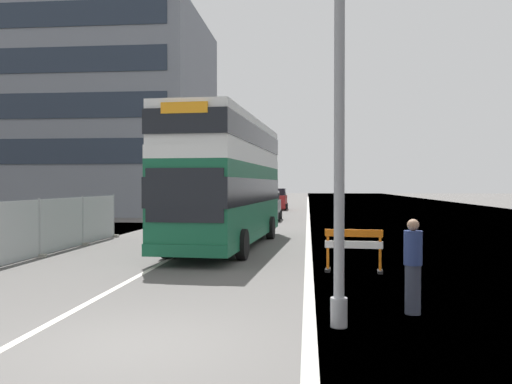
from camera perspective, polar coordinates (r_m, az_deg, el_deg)
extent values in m
cube|color=#565451|center=(8.52, -12.90, -16.09)|extent=(140.00, 280.00, 0.10)
cube|color=#B2AFA8|center=(8.11, 5.77, -16.63)|extent=(0.24, 196.00, 0.01)
cube|color=silver|center=(9.26, -24.37, -14.47)|extent=(0.16, 168.00, 0.01)
cube|color=#145638|center=(20.78, -3.03, -1.01)|extent=(3.26, 11.55, 2.83)
cube|color=silver|center=(20.79, -3.04, 3.43)|extent=(3.26, 11.55, 0.40)
cube|color=silver|center=(20.85, -3.04, 5.80)|extent=(3.23, 11.44, 1.33)
cube|color=black|center=(20.77, -3.03, 0.16)|extent=(3.29, 11.67, 0.90)
cube|color=black|center=(20.85, -3.04, 5.80)|extent=(3.28, 11.61, 0.73)
cube|color=black|center=(15.23, -7.68, -0.36)|extent=(2.30, 0.21, 1.55)
cube|color=orange|center=(15.39, -7.69, 8.95)|extent=(1.38, 0.15, 0.32)
cube|color=#145638|center=(20.86, -3.03, -4.40)|extent=(3.29, 11.67, 0.36)
cylinder|color=black|center=(17.80, -9.46, -5.40)|extent=(0.37, 1.02, 1.00)
cylinder|color=black|center=(17.16, -1.49, -5.63)|extent=(0.37, 1.02, 1.00)
cylinder|color=black|center=(24.19, -4.33, -3.75)|extent=(0.37, 1.02, 1.00)
cylinder|color=black|center=(23.72, 1.57, -3.84)|extent=(0.37, 1.02, 1.00)
cylinder|color=gray|center=(9.26, 8.91, 10.62)|extent=(0.18, 0.18, 8.01)
cylinder|color=gray|center=(9.38, 8.86, -12.60)|extent=(0.29, 0.29, 0.50)
cube|color=orange|center=(14.95, 10.42, -4.35)|extent=(1.58, 0.24, 0.20)
cube|color=white|center=(14.99, 10.42, -5.57)|extent=(1.58, 0.24, 0.20)
cube|color=orange|center=(15.04, 7.70, -6.39)|extent=(0.08, 0.08, 1.08)
cube|color=black|center=(15.11, 7.69, -8.27)|extent=(0.18, 0.45, 0.08)
cube|color=orange|center=(15.02, 13.14, -6.41)|extent=(0.08, 0.08, 1.08)
cube|color=black|center=(15.09, 13.13, -8.30)|extent=(0.18, 0.45, 0.08)
cube|color=#A8AAAD|center=(17.60, -24.78, -3.95)|extent=(0.04, 3.26, 1.87)
cube|color=#A8AAAD|center=(20.60, -19.99, -3.24)|extent=(0.04, 3.26, 1.87)
cube|color=#A8AAAD|center=(23.70, -16.44, -2.70)|extent=(0.04, 3.26, 1.87)
cylinder|color=#939699|center=(19.08, -22.20, -3.57)|extent=(0.06, 0.06, 1.97)
cube|color=gray|center=(19.18, -22.18, -6.33)|extent=(0.44, 0.20, 0.12)
cylinder|color=#939699|center=(22.14, -18.09, -2.95)|extent=(0.06, 0.06, 1.97)
cube|color=gray|center=(22.22, -18.08, -5.34)|extent=(0.44, 0.20, 0.12)
cylinder|color=#939699|center=(25.29, -14.99, -2.47)|extent=(0.06, 0.06, 1.97)
cube|color=gray|center=(25.36, -14.99, -4.57)|extent=(0.44, 0.20, 0.12)
cube|color=gray|center=(35.97, 1.16, -1.84)|extent=(1.74, 3.95, 1.17)
cube|color=black|center=(35.94, 1.16, -0.40)|extent=(1.60, 2.17, 0.64)
cylinder|color=black|center=(37.15, 2.64, -2.47)|extent=(0.20, 0.60, 0.60)
cylinder|color=black|center=(37.28, -0.03, -2.45)|extent=(0.20, 0.60, 0.60)
cylinder|color=black|center=(34.71, 2.43, -2.70)|extent=(0.20, 0.60, 0.60)
cylinder|color=black|center=(34.85, -0.42, -2.68)|extent=(0.20, 0.60, 0.60)
cube|color=navy|center=(43.20, -3.12, -1.38)|extent=(1.79, 3.90, 1.18)
cube|color=black|center=(43.17, -3.12, -0.17)|extent=(1.65, 2.15, 0.66)
cylinder|color=black|center=(44.29, -1.74, -1.94)|extent=(0.20, 0.60, 0.60)
cylinder|color=black|center=(44.55, -4.02, -1.92)|extent=(0.20, 0.60, 0.60)
cylinder|color=black|center=(41.90, -2.16, -2.09)|extent=(0.20, 0.60, 0.60)
cylinder|color=black|center=(42.17, -4.57, -2.08)|extent=(0.20, 0.60, 0.60)
cube|color=maroon|center=(50.99, 2.19, -1.03)|extent=(1.89, 4.52, 1.21)
cube|color=black|center=(50.97, 2.19, 0.02)|extent=(1.74, 2.49, 0.65)
cylinder|color=black|center=(52.36, 3.32, -1.51)|extent=(0.20, 0.60, 0.60)
cylinder|color=black|center=(52.47, 1.25, -1.51)|extent=(0.20, 0.60, 0.60)
cylinder|color=black|center=(49.57, 3.19, -1.64)|extent=(0.20, 0.60, 0.60)
cylinder|color=black|center=(49.68, 1.01, -1.64)|extent=(0.20, 0.60, 0.60)
cylinder|color=#4C3D2D|center=(42.21, -14.02, -0.09)|extent=(0.34, 0.34, 3.55)
cylinder|color=#4C3D2D|center=(41.94, -12.93, 1.89)|extent=(1.80, 0.16, 1.19)
cylinder|color=#4C3D2D|center=(42.62, -13.69, 1.43)|extent=(0.33, 1.05, 1.19)
cylinder|color=#4C3D2D|center=(42.96, -14.43, 2.38)|extent=(1.19, 1.32, 1.61)
cylinder|color=#4C3D2D|center=(42.02, -15.20, 1.24)|extent=(1.61, 1.10, 1.34)
cylinder|color=#4C3D2D|center=(41.50, -14.15, 2.17)|extent=(0.51, 1.58, 1.89)
cylinder|color=#4C3D2D|center=(55.82, -8.36, 0.21)|extent=(0.35, 0.35, 3.69)
cylinder|color=#4C3D2D|center=(55.62, -7.46, 1.44)|extent=(1.88, 0.19, 1.17)
cylinder|color=#4C3D2D|center=(56.24, -7.86, 2.00)|extent=(0.91, 1.17, 1.94)
cylinder|color=#4C3D2D|center=(56.46, -8.30, 1.92)|extent=(0.34, 1.37, 1.31)
cylinder|color=#4C3D2D|center=(56.07, -8.83, 2.00)|extent=(1.14, 0.41, 0.96)
cylinder|color=#4C3D2D|center=(55.66, -9.06, 2.00)|extent=(1.39, 0.85, 1.32)
cylinder|color=#4C3D2D|center=(55.05, -8.79, 1.87)|extent=(0.57, 1.82, 1.53)
cylinder|color=#4C3D2D|center=(55.06, -8.05, 2.73)|extent=(1.16, 1.57, 1.81)
cylinder|color=#4C3D2D|center=(60.70, -10.59, 0.11)|extent=(0.44, 0.44, 3.38)
cylinder|color=#4C3D2D|center=(60.36, -9.70, 1.18)|extent=(2.10, 0.32, 1.41)
cylinder|color=#4C3D2D|center=(61.04, -10.57, 1.32)|extent=(0.34, 0.86, 1.16)
cylinder|color=#4C3D2D|center=(60.92, -11.22, 1.24)|extent=(1.52, 0.26, 1.12)
cylinder|color=#4C3D2D|center=(60.19, -10.60, 1.22)|extent=(0.51, 1.17, 1.32)
cylinder|color=#2D3342|center=(10.53, 16.44, -9.97)|extent=(0.29, 0.29, 0.92)
cylinder|color=navy|center=(10.41, 16.46, -5.75)|extent=(0.34, 0.34, 0.64)
sphere|color=#937056|center=(10.37, 16.47, -3.39)|extent=(0.22, 0.22, 0.22)
cube|color=gray|center=(52.19, -23.40, 7.31)|extent=(31.89, 15.52, 16.79)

